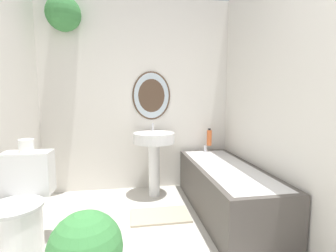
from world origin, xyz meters
The scene contains 9 objects.
wall_back centered at (-0.11, 2.66, 1.33)m, with size 2.46×0.38×2.40m.
wall_right centered at (1.20, 1.33, 1.20)m, with size 0.06×2.78×2.40m.
toilet centered at (-0.92, 1.41, 0.33)m, with size 0.38×0.56×0.75m.
pedestal_sink centered at (0.17, 2.37, 0.60)m, with size 0.49×0.49×0.86m.
bathtub centered at (0.85, 1.82, 0.25)m, with size 0.61×1.57×0.56m.
shampoo_bottle centered at (0.90, 2.52, 0.66)m, with size 0.06×0.06×0.22m.
potted_plant centered at (-0.37, 0.91, 0.30)m, with size 0.42×0.42×0.53m.
bath_mat centered at (0.17, 1.83, 0.01)m, with size 0.58×0.34×0.02m.
toilet_paper_roll centered at (-0.92, 1.59, 0.80)m, with size 0.11×0.11×0.10m.
Camera 1 is at (-0.12, -0.44, 1.17)m, focal length 26.00 mm.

